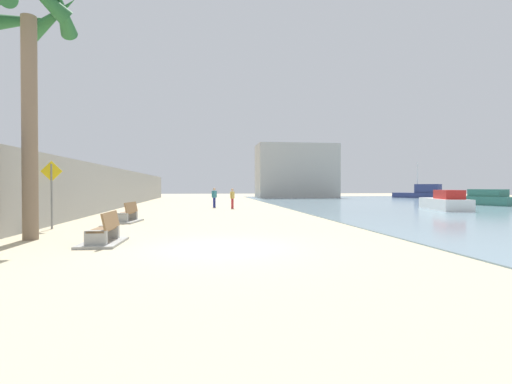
{
  "coord_description": "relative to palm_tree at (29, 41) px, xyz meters",
  "views": [
    {
      "loc": [
        -0.42,
        -10.74,
        1.76
      ],
      "look_at": [
        2.54,
        10.95,
        1.42
      ],
      "focal_mm": 26.64,
      "sensor_mm": 36.0,
      "label": 1
    }
  ],
  "objects": [
    {
      "name": "harbor_building",
      "position": [
        19.62,
        43.39,
        -2.44
      ],
      "size": [
        12.0,
        6.0,
        8.11
      ],
      "primitive_type": "cube",
      "color": "#ADAAA3",
      "rests_on": "ground"
    },
    {
      "name": "seawall",
      "position": [
        -1.41,
        15.39,
        -4.91
      ],
      "size": [
        0.8,
        64.0,
        3.16
      ],
      "primitive_type": "cube",
      "color": "#9E9E99",
      "rests_on": "ground"
    },
    {
      "name": "bench_near",
      "position": [
        2.64,
        -1.35,
        -6.26
      ],
      "size": [
        1.14,
        2.12,
        0.98
      ],
      "color": "#9E9E99",
      "rests_on": "ground"
    },
    {
      "name": "bench_far",
      "position": [
        1.92,
        5.81,
        -6.26
      ],
      "size": [
        1.38,
        2.23,
        0.98
      ],
      "color": "#9E9E99",
      "rests_on": "ground"
    },
    {
      "name": "boat_outer",
      "position": [
        30.94,
        18.66,
        -5.92
      ],
      "size": [
        4.0,
        7.06,
        1.44
      ],
      "color": "#337060",
      "rests_on": "water_bay"
    },
    {
      "name": "boat_nearest",
      "position": [
        23.18,
        12.31,
        -5.91
      ],
      "size": [
        3.25,
        6.04,
        1.45
      ],
      "color": "white",
      "rests_on": "water_bay"
    },
    {
      "name": "palm_tree",
      "position": [
        0.0,
        0.0,
        0.0
      ],
      "size": [
        3.21,
        3.37,
        8.65
      ],
      "color": "#7A6651",
      "rests_on": "ground"
    },
    {
      "name": "boat_far_right",
      "position": [
        36.96,
        37.72,
        -5.72
      ],
      "size": [
        5.51,
        7.62,
        5.3
      ],
      "color": "navy",
      "rests_on": "water_bay"
    },
    {
      "name": "water_bay",
      "position": [
        30.09,
        15.39,
        -6.47
      ],
      "size": [
        36.0,
        68.0,
        0.04
      ],
      "primitive_type": "cube",
      "color": "#7A99A8",
      "rests_on": "ground"
    },
    {
      "name": "person_walking",
      "position": [
        6.47,
        17.89,
        -5.55
      ],
      "size": [
        0.43,
        0.37,
        1.63
      ],
      "color": "navy",
      "rests_on": "ground"
    },
    {
      "name": "pedestrian_sign",
      "position": [
        -0.53,
        3.14,
        -4.76
      ],
      "size": [
        0.85,
        0.08,
        2.79
      ],
      "color": "slate",
      "rests_on": "ground"
    },
    {
      "name": "person_standing",
      "position": [
        7.84,
        16.3,
        -5.58
      ],
      "size": [
        0.37,
        0.43,
        1.59
      ],
      "color": "#B22D33",
      "rests_on": "ground"
    },
    {
      "name": "ground_plane",
      "position": [
        6.09,
        15.39,
        -6.49
      ],
      "size": [
        120.0,
        120.0,
        0.0
      ],
      "primitive_type": "plane",
      "color": "#C6B793"
    }
  ]
}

